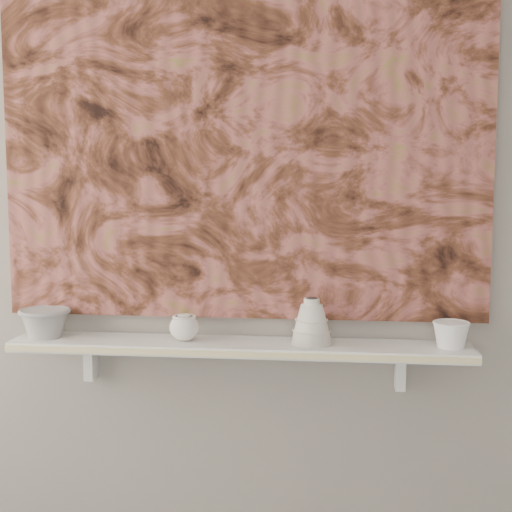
# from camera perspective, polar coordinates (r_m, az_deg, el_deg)

# --- Properties ---
(wall_back) EXTENTS (3.60, 0.00, 3.60)m
(wall_back) POSITION_cam_1_polar(r_m,az_deg,el_deg) (2.21, -1.08, 4.32)
(wall_back) COLOR gray
(wall_back) RESTS_ON floor
(shelf) EXTENTS (1.40, 0.18, 0.03)m
(shelf) POSITION_cam_1_polar(r_m,az_deg,el_deg) (2.18, -1.38, -7.27)
(shelf) COLOR white
(shelf) RESTS_ON wall_back
(shelf_stripe) EXTENTS (1.40, 0.01, 0.02)m
(shelf_stripe) POSITION_cam_1_polar(r_m,az_deg,el_deg) (2.09, -1.72, -7.87)
(shelf_stripe) COLOR beige
(shelf_stripe) RESTS_ON shelf
(bracket_left) EXTENTS (0.03, 0.06, 0.12)m
(bracket_left) POSITION_cam_1_polar(r_m,az_deg,el_deg) (2.37, -13.08, -8.17)
(bracket_left) COLOR white
(bracket_left) RESTS_ON wall_back
(bracket_right) EXTENTS (0.03, 0.06, 0.12)m
(bracket_right) POSITION_cam_1_polar(r_m,az_deg,el_deg) (2.25, 11.45, -8.92)
(bracket_right) COLOR white
(bracket_right) RESTS_ON wall_back
(painting) EXTENTS (1.50, 0.02, 1.10)m
(painting) POSITION_cam_1_polar(r_m,az_deg,el_deg) (2.20, -1.14, 9.25)
(painting) COLOR brown
(painting) RESTS_ON wall_back
(house_motif) EXTENTS (0.09, 0.00, 0.08)m
(house_motif) POSITION_cam_1_polar(r_m,az_deg,el_deg) (2.18, 10.63, 1.08)
(house_motif) COLOR black
(house_motif) RESTS_ON painting
(bowl_grey) EXTENTS (0.21, 0.21, 0.09)m
(bowl_grey) POSITION_cam_1_polar(r_m,az_deg,el_deg) (2.33, -16.53, -5.12)
(bowl_grey) COLOR gray
(bowl_grey) RESTS_ON shelf
(cup_cream) EXTENTS (0.11, 0.11, 0.08)m
(cup_cream) POSITION_cam_1_polar(r_m,az_deg,el_deg) (2.20, -5.77, -5.71)
(cup_cream) COLOR white
(cup_cream) RESTS_ON shelf
(bell_vessel) EXTENTS (0.15, 0.15, 0.14)m
(bell_vessel) POSITION_cam_1_polar(r_m,az_deg,el_deg) (2.14, 4.47, -5.21)
(bell_vessel) COLOR beige
(bell_vessel) RESTS_ON shelf
(bowl_white) EXTENTS (0.12, 0.12, 0.08)m
(bowl_white) POSITION_cam_1_polar(r_m,az_deg,el_deg) (2.18, 15.34, -6.06)
(bowl_white) COLOR white
(bowl_white) RESTS_ON shelf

